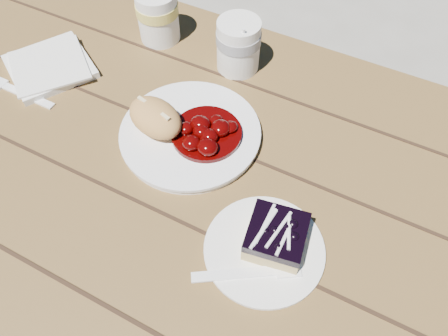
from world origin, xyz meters
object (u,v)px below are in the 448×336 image
at_px(main_plate, 190,134).
at_px(coffee_cup, 238,46).
at_px(second_cup, 158,16).
at_px(picnic_table, 289,267).
at_px(dessert_plate, 264,250).
at_px(blueberry_cake, 276,236).
at_px(bread_roll, 155,118).

relative_size(main_plate, coffee_cup, 2.32).
bearing_deg(second_cup, picnic_table, -33.22).
bearing_deg(picnic_table, coffee_cup, 131.74).
bearing_deg(dessert_plate, coffee_cup, 121.79).
height_order(main_plate, coffee_cup, coffee_cup).
height_order(dessert_plate, blueberry_cake, blueberry_cake).
bearing_deg(picnic_table, blueberry_cake, -115.87).
bearing_deg(bread_roll, coffee_cup, 78.01).
relative_size(picnic_table, second_cup, 19.24).
distance_m(picnic_table, second_cup, 0.56).
height_order(bread_roll, blueberry_cake, bread_roll).
xyz_separation_m(blueberry_cake, second_cup, (-0.41, 0.34, 0.02)).
distance_m(dessert_plate, coffee_cup, 0.41).
bearing_deg(blueberry_cake, coffee_cup, 114.70).
distance_m(blueberry_cake, second_cup, 0.53).
bearing_deg(bread_roll, dessert_plate, -24.77).
relative_size(bread_roll, dessert_plate, 0.62).
xyz_separation_m(coffee_cup, second_cup, (-0.19, 0.01, 0.00)).
distance_m(main_plate, bread_roll, 0.07).
xyz_separation_m(blueberry_cake, coffee_cup, (-0.22, 0.33, 0.02)).
relative_size(picnic_table, coffee_cup, 19.24).
distance_m(main_plate, dessert_plate, 0.25).
xyz_separation_m(bread_roll, second_cup, (-0.14, 0.23, 0.01)).
height_order(coffee_cup, second_cup, same).
distance_m(picnic_table, dessert_plate, 0.18).
distance_m(picnic_table, bread_roll, 0.36).
distance_m(picnic_table, coffee_cup, 0.43).
bearing_deg(coffee_cup, picnic_table, -48.26).
bearing_deg(second_cup, coffee_cup, -2.00).
bearing_deg(blueberry_cake, dessert_plate, -133.15).
xyz_separation_m(main_plate, blueberry_cake, (0.22, -0.13, 0.02)).
bearing_deg(dessert_plate, blueberry_cake, 56.31).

